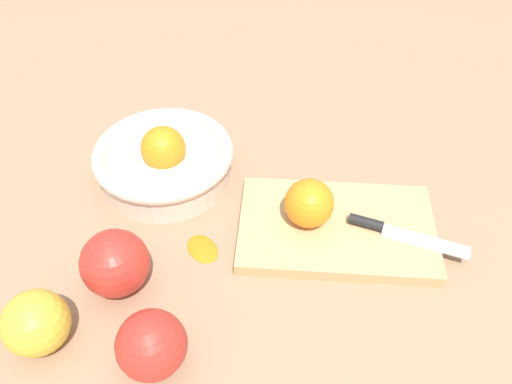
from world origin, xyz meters
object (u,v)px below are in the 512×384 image
at_px(apple_front_left_2, 115,263).
at_px(apple_front_left_3, 36,323).
at_px(orange_on_board, 309,203).
at_px(cutting_board, 336,228).
at_px(knife, 391,231).
at_px(bowl, 164,160).
at_px(apple_front_left, 151,345).

relative_size(apple_front_left_2, apple_front_left_3, 1.12).
bearing_deg(apple_front_left_2, orange_on_board, 24.41).
distance_m(cutting_board, knife, 0.07).
bearing_deg(bowl, apple_front_left_3, -107.64).
distance_m(orange_on_board, knife, 0.11).
bearing_deg(apple_front_left_2, knife, 14.68).
height_order(bowl, cutting_board, bowl).
bearing_deg(bowl, cutting_board, -20.70).
distance_m(bowl, apple_front_left_3, 0.29).
relative_size(cutting_board, apple_front_left_3, 3.52).
bearing_deg(orange_on_board, bowl, 156.76).
relative_size(bowl, apple_front_left_3, 2.75).
height_order(bowl, orange_on_board, bowl).
bearing_deg(apple_front_left, bowl, 98.35).
relative_size(orange_on_board, apple_front_left, 0.86).
distance_m(knife, apple_front_left_2, 0.35).
distance_m(orange_on_board, apple_front_left_2, 0.25).
height_order(cutting_board, knife, knife).
bearing_deg(orange_on_board, apple_front_left_2, -155.59).
xyz_separation_m(orange_on_board, apple_front_left, (-0.16, -0.20, -0.01)).
distance_m(knife, apple_front_left_3, 0.44).
bearing_deg(cutting_board, knife, -9.44).
height_order(orange_on_board, knife, orange_on_board).
relative_size(knife, apple_front_left_3, 2.09).
distance_m(orange_on_board, apple_front_left_3, 0.35).
bearing_deg(cutting_board, orange_on_board, 173.96).
height_order(cutting_board, apple_front_left_2, apple_front_left_2).
distance_m(cutting_board, apple_front_left, 0.29).
distance_m(apple_front_left_2, apple_front_left_3, 0.10).
height_order(knife, apple_front_left_2, apple_front_left_2).
relative_size(knife, apple_front_left, 2.04).
relative_size(knife, apple_front_left_2, 1.87).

